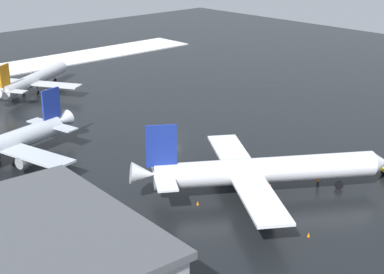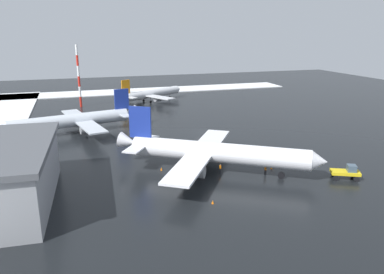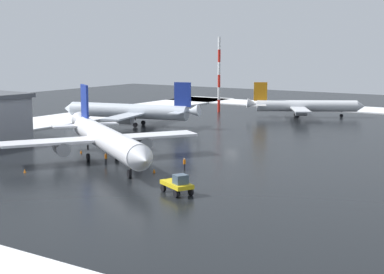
# 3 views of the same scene
# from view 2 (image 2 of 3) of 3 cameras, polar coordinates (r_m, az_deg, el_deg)

# --- Properties ---
(ground_plane) EXTENTS (240.00, 240.00, 0.00)m
(ground_plane) POSITION_cam_2_polar(r_m,az_deg,el_deg) (91.77, 1.59, 0.83)
(ground_plane) COLOR black
(snow_bank_left) EXTENTS (14.00, 116.00, 0.30)m
(snow_bank_left) POSITION_cam_2_polar(r_m,az_deg,el_deg) (155.25, -6.64, 7.04)
(snow_bank_left) COLOR white
(snow_bank_left) RESTS_ON ground_plane
(airplane_foreground_jet) EXTENTS (27.76, 32.32, 10.92)m
(airplane_foreground_jet) POSITION_cam_2_polar(r_m,az_deg,el_deg) (64.96, 3.26, -2.32)
(airplane_foreground_jet) COLOR white
(airplane_foreground_jet) RESTS_ON ground_plane
(airplane_parked_starboard) EXTENTS (22.30, 26.05, 8.59)m
(airplane_parked_starboard) POSITION_cam_2_polar(r_m,az_deg,el_deg) (130.72, -6.33, 6.57)
(airplane_parked_starboard) COLOR silver
(airplane_parked_starboard) RESTS_ON ground_plane
(airplane_parked_portside) EXTENTS (27.45, 32.76, 9.82)m
(airplane_parked_portside) POSITION_cam_2_polar(r_m,az_deg,el_deg) (93.71, -17.55, 2.44)
(airplane_parked_portside) COLOR silver
(airplane_parked_portside) RESTS_ON ground_plane
(pushback_tug) EXTENTS (4.02, 5.10, 2.50)m
(pushback_tug) POSITION_cam_2_polar(r_m,az_deg,el_deg) (67.61, 22.54, -4.91)
(pushback_tug) COLOR gold
(pushback_tug) RESTS_ON ground_plane
(ground_crew_beside_wing) EXTENTS (0.36, 0.36, 1.71)m
(ground_crew_beside_wing) POSITION_cam_2_polar(r_m,az_deg,el_deg) (72.84, 12.32, -2.81)
(ground_crew_beside_wing) COLOR black
(ground_crew_beside_wing) RESTS_ON ground_plane
(ground_crew_by_nose_gear) EXTENTS (0.36, 0.36, 1.71)m
(ground_crew_by_nose_gear) POSITION_cam_2_polar(r_m,az_deg,el_deg) (65.19, 4.33, -4.73)
(ground_crew_by_nose_gear) COLOR black
(ground_crew_by_nose_gear) RESTS_ON ground_plane
(ground_crew_mid_apron) EXTENTS (0.36, 0.36, 1.71)m
(ground_crew_mid_apron) POSITION_cam_2_polar(r_m,az_deg,el_deg) (65.67, 11.13, -4.84)
(ground_crew_mid_apron) COLOR black
(ground_crew_mid_apron) RESTS_ON ground_plane
(antenna_mast) EXTENTS (0.70, 0.70, 19.70)m
(antenna_mast) POSITION_cam_2_polar(r_m,az_deg,el_deg) (125.82, -16.89, 8.85)
(antenna_mast) COLOR red
(antenna_mast) RESTS_ON ground_plane
(traffic_cone_near_nose) EXTENTS (0.36, 0.36, 0.55)m
(traffic_cone_near_nose) POSITION_cam_2_polar(r_m,az_deg,el_deg) (68.76, 12.01, -4.55)
(traffic_cone_near_nose) COLOR orange
(traffic_cone_near_nose) RESTS_ON ground_plane
(traffic_cone_mid_line) EXTENTS (0.36, 0.36, 0.55)m
(traffic_cone_mid_line) POSITION_cam_2_polar(r_m,az_deg,el_deg) (54.43, 3.18, -9.86)
(traffic_cone_mid_line) COLOR orange
(traffic_cone_mid_line) RESTS_ON ground_plane
(traffic_cone_wingtip_side) EXTENTS (0.36, 0.36, 0.55)m
(traffic_cone_wingtip_side) POSITION_cam_2_polar(r_m,az_deg,el_deg) (66.82, -4.69, -4.85)
(traffic_cone_wingtip_side) COLOR orange
(traffic_cone_wingtip_side) RESTS_ON ground_plane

